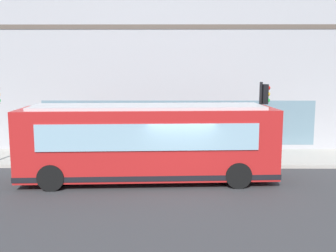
# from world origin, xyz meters

# --- Properties ---
(ground) EXTENTS (120.00, 120.00, 0.00)m
(ground) POSITION_xyz_m (0.00, 0.00, 0.00)
(ground) COLOR #38383A
(sidewalk_curb) EXTENTS (3.63, 40.00, 0.15)m
(sidewalk_curb) POSITION_xyz_m (4.42, 0.00, 0.07)
(sidewalk_curb) COLOR #B2ADA3
(sidewalk_curb) RESTS_ON ground
(building_corner) EXTENTS (6.04, 21.06, 12.12)m
(building_corner) POSITION_xyz_m (9.22, 0.00, 6.05)
(building_corner) COLOR #A8A8AD
(building_corner) RESTS_ON ground
(city_bus_nearside) EXTENTS (3.06, 10.16, 3.07)m
(city_bus_nearside) POSITION_xyz_m (0.64, 1.31, 1.55)
(city_bus_nearside) COLOR red
(city_bus_nearside) RESTS_ON ground
(traffic_light_near_corner) EXTENTS (0.32, 0.49, 3.75)m
(traffic_light_near_corner) POSITION_xyz_m (3.04, -3.81, 2.76)
(traffic_light_near_corner) COLOR black
(traffic_light_near_corner) RESTS_ON sidewalk_curb
(fire_hydrant) EXTENTS (0.35, 0.35, 0.74)m
(fire_hydrant) POSITION_xyz_m (4.84, 1.57, 0.51)
(fire_hydrant) COLOR red
(fire_hydrant) RESTS_ON sidewalk_curb
(pedestrian_by_light_pole) EXTENTS (0.32, 0.32, 1.78)m
(pedestrian_by_light_pole) POSITION_xyz_m (4.78, 5.47, 1.18)
(pedestrian_by_light_pole) COLOR #B23338
(pedestrian_by_light_pole) RESTS_ON sidewalk_curb
(pedestrian_near_hydrant) EXTENTS (0.32, 0.32, 1.54)m
(pedestrian_near_hydrant) POSITION_xyz_m (4.23, 0.94, 1.03)
(pedestrian_near_hydrant) COLOR gold
(pedestrian_near_hydrant) RESTS_ON sidewalk_curb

